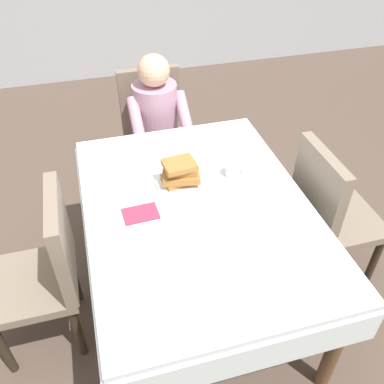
% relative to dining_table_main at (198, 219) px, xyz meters
% --- Properties ---
extents(ground_plane, '(14.00, 14.00, 0.00)m').
position_rel_dining_table_main_xyz_m(ground_plane, '(0.00, 0.00, -0.65)').
color(ground_plane, brown).
extents(dining_table_main, '(1.12, 1.52, 0.74)m').
position_rel_dining_table_main_xyz_m(dining_table_main, '(0.00, 0.00, 0.00)').
color(dining_table_main, silver).
rests_on(dining_table_main, ground).
extents(chair_diner, '(0.44, 0.45, 0.93)m').
position_rel_dining_table_main_xyz_m(chair_diner, '(0.00, 1.17, -0.12)').
color(chair_diner, '#7A6B5B').
rests_on(chair_diner, ground).
extents(diner_person, '(0.40, 0.43, 1.12)m').
position_rel_dining_table_main_xyz_m(diner_person, '(0.00, 1.01, 0.02)').
color(diner_person, '#B2849E').
rests_on(diner_person, ground).
extents(chair_right_side, '(0.45, 0.44, 0.93)m').
position_rel_dining_table_main_xyz_m(chair_right_side, '(0.77, 0.00, -0.12)').
color(chair_right_side, '#7A6B5B').
rests_on(chair_right_side, ground).
extents(chair_left_side, '(0.45, 0.44, 0.93)m').
position_rel_dining_table_main_xyz_m(chair_left_side, '(-0.77, 0.00, -0.12)').
color(chair_left_side, '#7A6B5B').
rests_on(chair_left_side, ground).
extents(plate_breakfast, '(0.28, 0.28, 0.02)m').
position_rel_dining_table_main_xyz_m(plate_breakfast, '(-0.03, 0.19, 0.10)').
color(plate_breakfast, white).
rests_on(plate_breakfast, dining_table_main).
extents(breakfast_stack, '(0.21, 0.17, 0.13)m').
position_rel_dining_table_main_xyz_m(breakfast_stack, '(-0.04, 0.19, 0.17)').
color(breakfast_stack, '#A36B33').
rests_on(breakfast_stack, plate_breakfast).
extents(cup_coffee, '(0.11, 0.08, 0.08)m').
position_rel_dining_table_main_xyz_m(cup_coffee, '(0.25, 0.19, 0.13)').
color(cup_coffee, white).
rests_on(cup_coffee, dining_table_main).
extents(fork_left_of_plate, '(0.02, 0.18, 0.00)m').
position_rel_dining_table_main_xyz_m(fork_left_of_plate, '(-0.22, 0.17, 0.09)').
color(fork_left_of_plate, silver).
rests_on(fork_left_of_plate, dining_table_main).
extents(knife_right_of_plate, '(0.03, 0.20, 0.00)m').
position_rel_dining_table_main_xyz_m(knife_right_of_plate, '(0.16, 0.17, 0.09)').
color(knife_right_of_plate, silver).
rests_on(knife_right_of_plate, dining_table_main).
extents(spoon_near_edge, '(0.15, 0.05, 0.00)m').
position_rel_dining_table_main_xyz_m(spoon_near_edge, '(-0.03, -0.11, 0.09)').
color(spoon_near_edge, silver).
rests_on(spoon_near_edge, dining_table_main).
extents(napkin_folded, '(0.18, 0.13, 0.01)m').
position_rel_dining_table_main_xyz_m(napkin_folded, '(-0.28, 0.02, 0.09)').
color(napkin_folded, '#8C2D4C').
rests_on(napkin_folded, dining_table_main).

